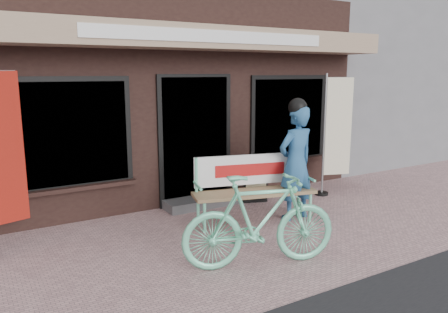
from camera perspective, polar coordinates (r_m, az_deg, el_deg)
ground at (r=6.04m, az=5.04°, el=-10.75°), size 70.00×70.00×0.00m
storefront at (r=10.09m, az=-11.85°, el=15.08°), size 7.00×6.77×6.00m
neighbor_right_near at (r=15.50m, az=19.48°, el=12.48°), size 10.00×7.00×5.60m
bench at (r=6.60m, az=3.74°, el=-3.48°), size 1.90×0.91×1.00m
person at (r=6.71m, az=9.37°, el=-0.51°), size 0.67×0.47×1.86m
bicycle at (r=5.09m, az=4.71°, el=-8.36°), size 1.90×1.03×1.10m
nobori_cream at (r=8.16m, az=14.37°, el=2.96°), size 0.65×0.33×2.21m
menu_stand at (r=7.56m, az=4.14°, el=-2.83°), size 0.42×0.22×0.84m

